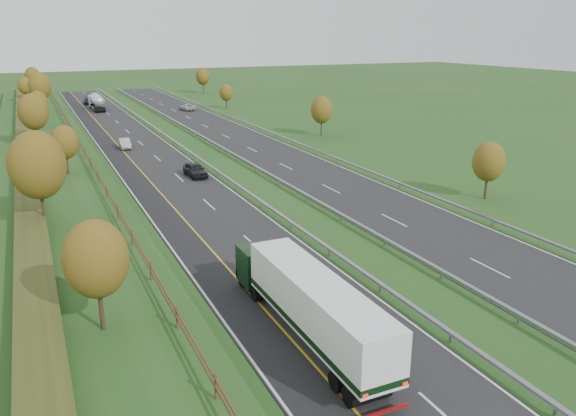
# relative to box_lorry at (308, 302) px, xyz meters

# --- Properties ---
(ground) EXTENTS (400.00, 400.00, 0.00)m
(ground) POSITION_rel_box_lorry_xyz_m (9.36, 47.27, -2.33)
(ground) COLOR #21491A
(ground) RESTS_ON ground
(near_carriageway) EXTENTS (10.50, 200.00, 0.04)m
(near_carriageway) POSITION_rel_box_lorry_xyz_m (1.36, 52.27, -2.31)
(near_carriageway) COLOR black
(near_carriageway) RESTS_ON ground
(far_carriageway) EXTENTS (10.50, 200.00, 0.04)m
(far_carriageway) POSITION_rel_box_lorry_xyz_m (17.86, 52.27, -2.31)
(far_carriageway) COLOR black
(far_carriageway) RESTS_ON ground
(hard_shoulder) EXTENTS (3.00, 200.00, 0.04)m
(hard_shoulder) POSITION_rel_box_lorry_xyz_m (-2.39, 52.27, -2.31)
(hard_shoulder) COLOR black
(hard_shoulder) RESTS_ON ground
(lane_markings) EXTENTS (26.75, 200.00, 0.01)m
(lane_markings) POSITION_rel_box_lorry_xyz_m (7.77, 52.15, -2.28)
(lane_markings) COLOR silver
(lane_markings) RESTS_ON near_carriageway
(embankment_left) EXTENTS (12.00, 200.00, 2.00)m
(embankment_left) POSITION_rel_box_lorry_xyz_m (-11.64, 52.27, -1.33)
(embankment_left) COLOR #21491A
(embankment_left) RESTS_ON ground
(hedge_left) EXTENTS (2.20, 180.00, 1.10)m
(hedge_left) POSITION_rel_box_lorry_xyz_m (-13.64, 52.27, 0.22)
(hedge_left) COLOR #303C18
(hedge_left) RESTS_ON embankment_left
(fence_left) EXTENTS (0.12, 189.06, 1.20)m
(fence_left) POSITION_rel_box_lorry_xyz_m (-7.14, 51.85, 0.40)
(fence_left) COLOR #422B19
(fence_left) RESTS_ON embankment_left
(median_barrier_near) EXTENTS (0.32, 200.00, 0.71)m
(median_barrier_near) POSITION_rel_box_lorry_xyz_m (7.06, 52.27, -1.72)
(median_barrier_near) COLOR gray
(median_barrier_near) RESTS_ON ground
(median_barrier_far) EXTENTS (0.32, 200.00, 0.71)m
(median_barrier_far) POSITION_rel_box_lorry_xyz_m (12.16, 52.27, -1.72)
(median_barrier_far) COLOR gray
(median_barrier_far) RESTS_ON ground
(outer_barrier_far) EXTENTS (0.32, 200.00, 0.71)m
(outer_barrier_far) POSITION_rel_box_lorry_xyz_m (23.66, 52.27, -1.71)
(outer_barrier_far) COLOR gray
(outer_barrier_far) RESTS_ON ground
(trees_left) EXTENTS (6.64, 164.30, 7.66)m
(trees_left) POSITION_rel_box_lorry_xyz_m (-11.28, 48.90, 4.04)
(trees_left) COLOR #2D2116
(trees_left) RESTS_ON embankment_left
(trees_far) EXTENTS (8.45, 118.60, 7.12)m
(trees_far) POSITION_rel_box_lorry_xyz_m (31.16, 81.48, 1.92)
(trees_far) COLOR #2D2116
(trees_far) RESTS_ON ground
(box_lorry) EXTENTS (2.58, 16.28, 4.06)m
(box_lorry) POSITION_rel_box_lorry_xyz_m (0.00, 0.00, 0.00)
(box_lorry) COLOR black
(box_lorry) RESTS_ON near_carriageway
(road_tanker) EXTENTS (2.40, 11.22, 3.46)m
(road_tanker) POSITION_rel_box_lorry_xyz_m (1.42, 107.34, -0.47)
(road_tanker) COLOR silver
(road_tanker) RESTS_ON near_carriageway
(car_dark_near) EXTENTS (2.18, 4.92, 1.65)m
(car_dark_near) POSITION_rel_box_lorry_xyz_m (4.56, 39.00, -1.47)
(car_dark_near) COLOR black
(car_dark_near) RESTS_ON near_carriageway
(car_silver_mid) EXTENTS (1.73, 4.43, 1.44)m
(car_silver_mid) POSITION_rel_box_lorry_xyz_m (-0.24, 60.20, -1.57)
(car_silver_mid) COLOR #A9A8AD
(car_silver_mid) RESTS_ON near_carriageway
(car_small_far) EXTENTS (2.24, 5.09, 1.45)m
(car_small_far) POSITION_rel_box_lorry_xyz_m (0.75, 118.72, -1.56)
(car_small_far) COLOR #131137
(car_small_far) RESTS_ON near_carriageway
(car_oncoming) EXTENTS (2.94, 5.24, 1.39)m
(car_oncoming) POSITION_rel_box_lorry_xyz_m (19.35, 98.07, -1.60)
(car_oncoming) COLOR silver
(car_oncoming) RESTS_ON far_carriageway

